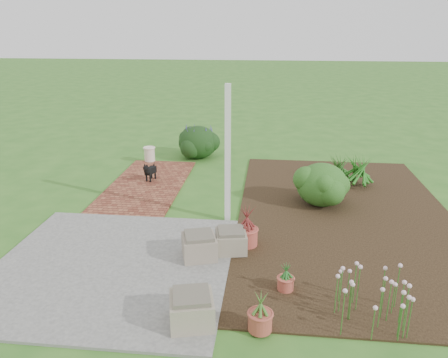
# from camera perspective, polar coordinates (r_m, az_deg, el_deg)

# --- Properties ---
(ground) EXTENTS (80.00, 80.00, 0.00)m
(ground) POSITION_cam_1_polar(r_m,az_deg,el_deg) (8.09, -1.73, -5.57)
(ground) COLOR #2F6520
(ground) RESTS_ON ground
(concrete_patio) EXTENTS (3.50, 3.50, 0.04)m
(concrete_patio) POSITION_cam_1_polar(r_m,az_deg,el_deg) (6.86, -14.42, -10.90)
(concrete_patio) COLOR #595957
(concrete_patio) RESTS_ON ground
(brick_path) EXTENTS (1.60, 3.50, 0.04)m
(brick_path) POSITION_cam_1_polar(r_m,az_deg,el_deg) (10.01, -10.00, -0.72)
(brick_path) COLOR brown
(brick_path) RESTS_ON ground
(garden_bed) EXTENTS (4.00, 7.00, 0.03)m
(garden_bed) POSITION_cam_1_polar(r_m,az_deg,el_deg) (8.59, 15.56, -4.66)
(garden_bed) COLOR black
(garden_bed) RESTS_ON ground
(veranda_post) EXTENTS (0.10, 0.10, 2.50)m
(veranda_post) POSITION_cam_1_polar(r_m,az_deg,el_deg) (7.70, 0.49, 3.10)
(veranda_post) COLOR white
(veranda_post) RESTS_ON ground
(stone_trough_near) EXTENTS (0.62, 0.62, 0.34)m
(stone_trough_near) POSITION_cam_1_polar(r_m,az_deg,el_deg) (5.44, -4.24, -16.72)
(stone_trough_near) COLOR #777458
(stone_trough_near) RESTS_ON concrete_patio
(stone_trough_mid) EXTENTS (0.62, 0.62, 0.33)m
(stone_trough_mid) POSITION_cam_1_polar(r_m,az_deg,el_deg) (6.78, -3.25, -8.85)
(stone_trough_mid) COLOR gray
(stone_trough_mid) RESTS_ON concrete_patio
(stone_trough_far) EXTENTS (0.55, 0.55, 0.31)m
(stone_trough_far) POSITION_cam_1_polar(r_m,az_deg,el_deg) (6.95, 0.92, -8.16)
(stone_trough_far) COLOR gray
(stone_trough_far) RESTS_ON concrete_patio
(black_dog) EXTENTS (0.22, 0.47, 0.41)m
(black_dog) POSITION_cam_1_polar(r_m,az_deg,el_deg) (10.12, -9.68, 1.12)
(black_dog) COLOR black
(black_dog) RESTS_ON brick_path
(cream_ceramic_urn) EXTENTS (0.36, 0.36, 0.37)m
(cream_ceramic_urn) POSITION_cam_1_polar(r_m,az_deg,el_deg) (11.64, -9.70, 3.21)
(cream_ceramic_urn) COLOR beige
(cream_ceramic_urn) RESTS_ON brick_path
(evergreen_shrub) EXTENTS (1.25, 1.25, 0.86)m
(evergreen_shrub) POSITION_cam_1_polar(r_m,az_deg,el_deg) (8.86, 12.68, -0.57)
(evergreen_shrub) COLOR #133D11
(evergreen_shrub) RESTS_ON garden_bed
(agapanthus_clump_back) EXTENTS (0.93, 0.93, 0.83)m
(agapanthus_clump_back) POSITION_cam_1_polar(r_m,az_deg,el_deg) (10.12, 17.10, 1.46)
(agapanthus_clump_back) COLOR #15440D
(agapanthus_clump_back) RESTS_ON garden_bed
(agapanthus_clump_front) EXTENTS (1.01, 1.01, 0.70)m
(agapanthus_clump_front) POSITION_cam_1_polar(r_m,az_deg,el_deg) (10.39, 14.77, 1.77)
(agapanthus_clump_front) COLOR #173A0A
(agapanthus_clump_front) RESTS_ON garden_bed
(pink_flower_patch) EXTENTS (1.24, 1.24, 0.63)m
(pink_flower_patch) POSITION_cam_1_polar(r_m,az_deg,el_deg) (5.70, 18.41, -14.25)
(pink_flower_patch) COLOR #113D0F
(pink_flower_patch) RESTS_ON garden_bed
(terracotta_pot_bronze) EXTENTS (0.45, 0.45, 0.29)m
(terracotta_pot_bronze) POSITION_cam_1_polar(r_m,az_deg,el_deg) (7.16, 2.97, -7.54)
(terracotta_pot_bronze) COLOR #A24337
(terracotta_pot_bronze) RESTS_ON garden_bed
(terracotta_pot_small_left) EXTENTS (0.24, 0.24, 0.18)m
(terracotta_pot_small_left) POSITION_cam_1_polar(r_m,az_deg,el_deg) (6.12, 8.04, -13.35)
(terracotta_pot_small_left) COLOR #AA4A39
(terracotta_pot_small_left) RESTS_ON garden_bed
(terracotta_pot_small_right) EXTENTS (0.33, 0.33, 0.24)m
(terracotta_pot_small_right) POSITION_cam_1_polar(r_m,az_deg,el_deg) (5.38, 4.74, -18.04)
(terracotta_pot_small_right) COLOR #A14536
(terracotta_pot_small_right) RESTS_ON garden_bed
(purple_flowering_bush) EXTENTS (1.31, 1.31, 0.89)m
(purple_flowering_bush) POSITION_cam_1_polar(r_m,az_deg,el_deg) (11.90, -3.42, 4.92)
(purple_flowering_bush) COLOR black
(purple_flowering_bush) RESTS_ON ground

